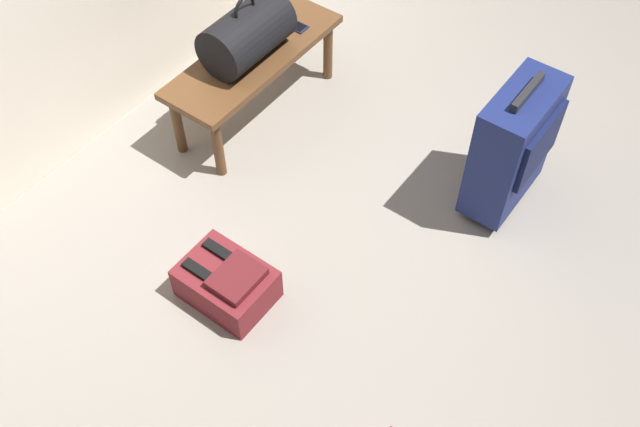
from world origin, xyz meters
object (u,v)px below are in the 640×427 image
object	(u,v)px
duffel_bag_black	(247,34)
bench	(254,62)
backpack_maroon	(227,283)
suitcase_upright_navy	(513,146)
cell_phone	(294,25)

from	to	relation	value
duffel_bag_black	bench	bearing A→B (deg)	0.00
bench	backpack_maroon	size ratio (longest dim) A/B	2.63
duffel_bag_black	suitcase_upright_navy	size ratio (longest dim) A/B	0.64
cell_phone	suitcase_upright_navy	bearing A→B (deg)	-93.09
bench	backpack_maroon	distance (m)	1.16
duffel_bag_black	suitcase_upright_navy	bearing A→B (deg)	-79.13
suitcase_upright_navy	backpack_maroon	world-z (taller)	suitcase_upright_navy
bench	cell_phone	size ratio (longest dim) A/B	6.94
duffel_bag_black	cell_phone	distance (m)	0.34
duffel_bag_black	cell_phone	xyz separation A→B (m)	(0.32, -0.03, -0.13)
suitcase_upright_navy	backpack_maroon	bearing A→B (deg)	150.16
cell_phone	suitcase_upright_navy	distance (m)	1.27
cell_phone	suitcase_upright_navy	size ratio (longest dim) A/B	0.21
duffel_bag_black	suitcase_upright_navy	distance (m)	1.33
bench	backpack_maroon	bearing A→B (deg)	-146.85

